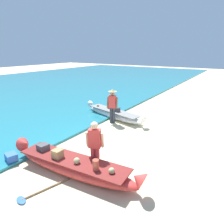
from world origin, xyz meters
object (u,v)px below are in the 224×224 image
at_px(person_vendor_hatted, 112,104).
at_px(person_tourist_customer, 95,144).
at_px(boat_red_foreground, 73,165).
at_px(cooler_box, 11,158).
at_px(paddle, 39,192).
at_px(boat_white_midground, 114,114).

distance_m(person_vendor_hatted, person_tourist_customer, 4.39).
height_order(boat_red_foreground, cooler_box, boat_red_foreground).
xyz_separation_m(boat_red_foreground, paddle, (-0.14, -1.14, -0.25)).
bearing_deg(cooler_box, boat_red_foreground, 33.00).
bearing_deg(boat_red_foreground, paddle, -97.00).
height_order(cooler_box, paddle, cooler_box).
bearing_deg(boat_white_midground, paddle, -75.33).
bearing_deg(cooler_box, boat_white_midground, 102.50).
distance_m(boat_white_midground, person_tourist_customer, 5.19).
xyz_separation_m(person_vendor_hatted, cooler_box, (-0.71, -5.11, -0.85)).
distance_m(person_tourist_customer, cooler_box, 2.95).
distance_m(cooler_box, paddle, 2.06).
bearing_deg(person_tourist_customer, cooler_box, -156.18).
bearing_deg(person_vendor_hatted, person_tourist_customer, -64.28).
bearing_deg(paddle, boat_red_foreground, 83.00).
distance_m(boat_red_foreground, cooler_box, 2.24).
xyz_separation_m(person_tourist_customer, paddle, (-0.61, -1.64, -0.88)).
bearing_deg(boat_red_foreground, boat_white_midground, 109.16).
height_order(boat_red_foreground, paddle, boat_red_foreground).
bearing_deg(person_vendor_hatted, cooler_box, -97.88).
height_order(person_vendor_hatted, paddle, person_vendor_hatted).
relative_size(boat_white_midground, person_tourist_customer, 2.64).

